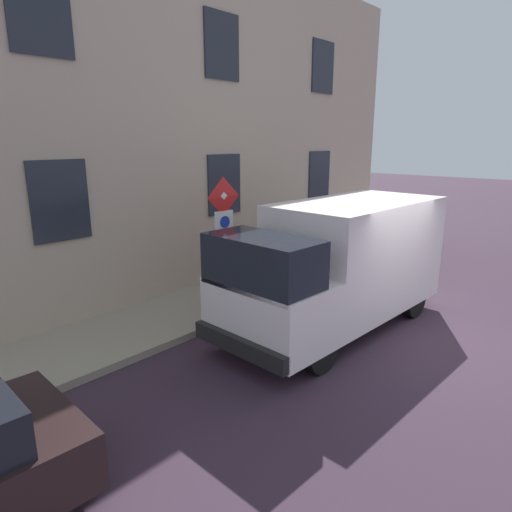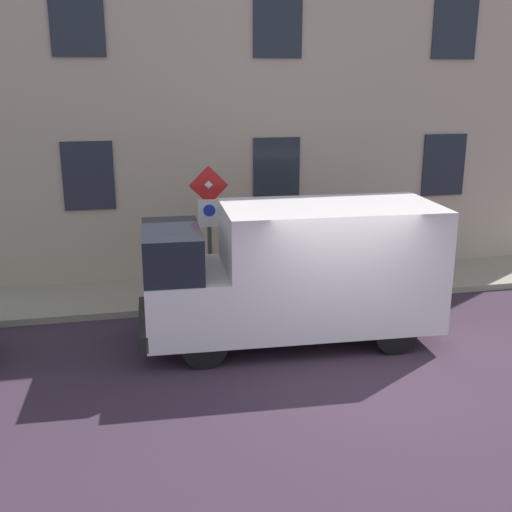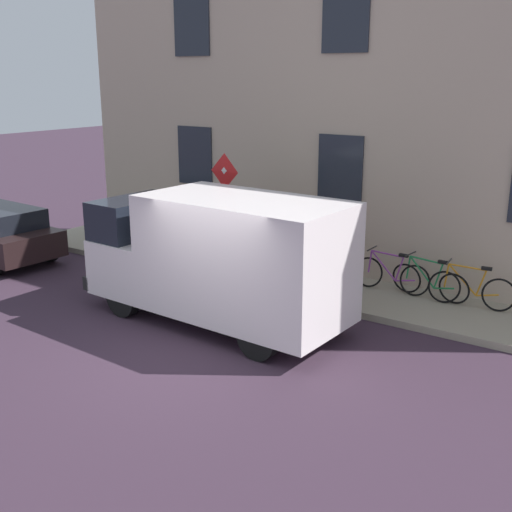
% 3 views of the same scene
% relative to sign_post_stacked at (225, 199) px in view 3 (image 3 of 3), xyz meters
% --- Properties ---
extents(ground_plane, '(80.00, 80.00, 0.00)m').
position_rel_sign_post_stacked_xyz_m(ground_plane, '(-3.26, -1.84, -1.98)').
color(ground_plane, '#372635').
extents(sidewalk_slab, '(2.09, 17.40, 0.14)m').
position_rel_sign_post_stacked_xyz_m(sidewalk_slab, '(0.83, -1.84, -1.91)').
color(sidewalk_slab, gray).
rests_on(sidewalk_slab, ground_plane).
extents(building_facade, '(0.75, 15.40, 8.08)m').
position_rel_sign_post_stacked_xyz_m(building_facade, '(2.23, -1.84, 2.06)').
color(building_facade, '#BDA791').
rests_on(building_facade, ground_plane).
extents(sign_post_stacked, '(0.17, 0.56, 2.73)m').
position_rel_sign_post_stacked_xyz_m(sign_post_stacked, '(0.00, 0.00, 0.00)').
color(sign_post_stacked, '#474C47').
rests_on(sign_post_stacked, sidewalk_slab).
extents(delivery_van, '(2.21, 5.40, 2.50)m').
position_rel_sign_post_stacked_xyz_m(delivery_van, '(-1.91, -1.30, -0.64)').
color(delivery_van, white).
rests_on(delivery_van, ground_plane).
extents(bicycle_orange, '(0.46, 1.71, 0.89)m').
position_rel_sign_post_stacked_xyz_m(bicycle_orange, '(1.33, -5.11, -1.46)').
color(bicycle_orange, black).
rests_on(bicycle_orange, sidewalk_slab).
extents(bicycle_green, '(0.46, 1.71, 0.89)m').
position_rel_sign_post_stacked_xyz_m(bicycle_green, '(1.33, -4.26, -1.46)').
color(bicycle_green, black).
rests_on(bicycle_green, sidewalk_slab).
extents(bicycle_purple, '(0.46, 1.71, 0.89)m').
position_rel_sign_post_stacked_xyz_m(bicycle_purple, '(1.33, -3.41, -1.46)').
color(bicycle_purple, black).
rests_on(bicycle_purple, sidewalk_slab).
extents(pedestrian, '(0.30, 0.42, 1.72)m').
position_rel_sign_post_stacked_xyz_m(pedestrian, '(0.53, -2.13, -0.90)').
color(pedestrian, '#262B47').
rests_on(pedestrian, sidewalk_slab).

